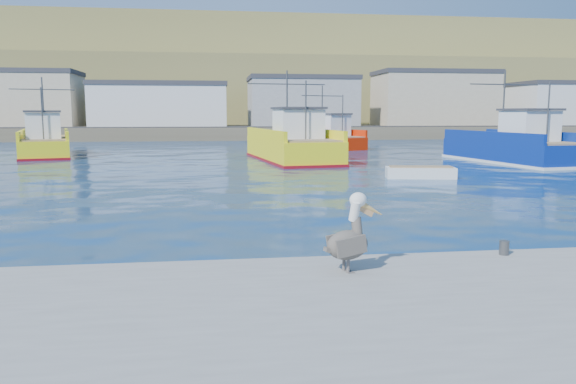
% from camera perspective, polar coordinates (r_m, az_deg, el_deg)
% --- Properties ---
extents(ground, '(260.00, 260.00, 0.00)m').
position_cam_1_polar(ground, '(14.86, 4.24, -5.40)').
color(ground, navy).
rests_on(ground, ground).
extents(dock_bollards, '(36.20, 0.20, 0.30)m').
position_cam_1_polar(dock_bollards, '(11.67, 10.66, -5.96)').
color(dock_bollards, '#4C4C4C').
rests_on(dock_bollards, dock).
extents(far_shore, '(200.00, 81.00, 24.00)m').
position_cam_1_polar(far_shore, '(123.50, -6.43, 10.52)').
color(far_shore, brown).
rests_on(far_shore, ground).
extents(trawler_yellow_a, '(6.19, 11.45, 6.46)m').
position_cam_1_polar(trawler_yellow_a, '(49.74, -23.46, 4.55)').
color(trawler_yellow_a, yellow).
rests_on(trawler_yellow_a, ground).
extents(trawler_yellow_b, '(6.04, 12.99, 6.67)m').
position_cam_1_polar(trawler_yellow_b, '(41.16, 0.44, 4.75)').
color(trawler_yellow_b, yellow).
rests_on(trawler_yellow_b, ground).
extents(trawler_blue, '(5.74, 12.11, 6.56)m').
position_cam_1_polar(trawler_blue, '(42.64, 21.99, 4.22)').
color(trawler_blue, navy).
rests_on(trawler_blue, ground).
extents(boat_orange, '(6.42, 9.61, 6.17)m').
position_cam_1_polar(boat_orange, '(55.83, 4.13, 5.54)').
color(boat_orange, red).
rests_on(boat_orange, ground).
extents(skiff_mid, '(3.79, 1.95, 0.79)m').
position_cam_1_polar(skiff_mid, '(30.79, 13.30, 1.84)').
color(skiff_mid, silver).
rests_on(skiff_mid, ground).
extents(pelican, '(1.21, 0.65, 1.49)m').
position_cam_1_polar(pelican, '(10.52, 6.28, -4.69)').
color(pelican, '#595451').
rests_on(pelican, dock).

